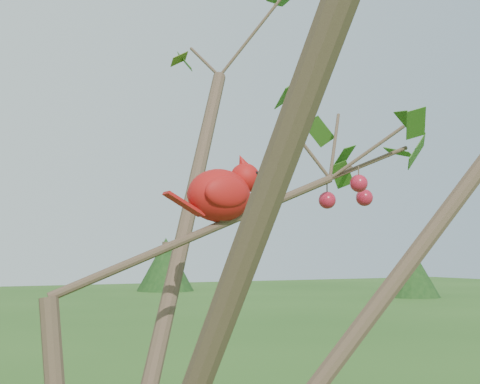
{
  "coord_description": "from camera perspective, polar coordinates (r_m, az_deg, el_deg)",
  "views": [
    {
      "loc": [
        -0.24,
        -1.06,
        2.03
      ],
      "look_at": [
        0.33,
        0.07,
        2.16
      ],
      "focal_mm": 45.0,
      "sensor_mm": 36.0,
      "label": 1
    }
  ],
  "objects": [
    {
      "name": "crabapple_tree",
      "position": [
        1.08,
        -12.4,
        -0.89
      ],
      "size": [
        2.35,
        2.05,
        2.95
      ],
      "color": "#412E23",
      "rests_on": "ground"
    },
    {
      "name": "cardinal",
      "position": [
        1.26,
        -1.67,
        -0.08
      ],
      "size": [
        0.23,
        0.12,
        0.16
      ],
      "rotation": [
        0.0,
        0.0,
        0.05
      ],
      "color": "#B0180F",
      "rests_on": "ground"
    }
  ]
}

